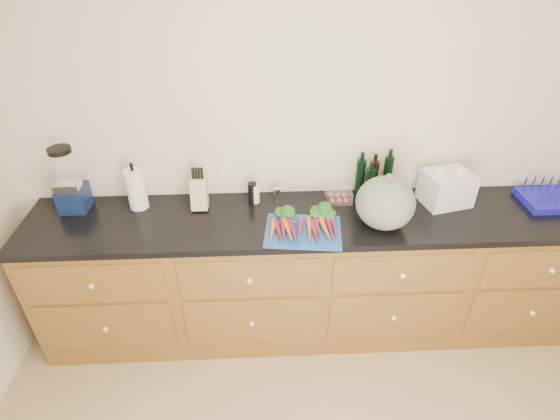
{
  "coord_description": "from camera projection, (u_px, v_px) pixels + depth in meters",
  "views": [
    {
      "loc": [
        -0.36,
        -0.89,
        2.47
      ],
      "look_at": [
        -0.26,
        1.2,
        1.06
      ],
      "focal_mm": 28.0,
      "sensor_mm": 36.0,
      "label": 1
    }
  ],
  "objects": [
    {
      "name": "carrots",
      "position": [
        303.0,
        223.0,
        2.56
      ],
      "size": [
        0.4,
        0.29,
        0.06
      ],
      "color": "orange",
      "rests_on": "cutting_board"
    },
    {
      "name": "dish_rack",
      "position": [
        551.0,
        198.0,
        2.79
      ],
      "size": [
        0.35,
        0.28,
        0.14
      ],
      "color": "#1412A6",
      "rests_on": "countertop"
    },
    {
      "name": "countertop",
      "position": [
        322.0,
        219.0,
        2.69
      ],
      "size": [
        3.64,
        0.62,
        0.04
      ],
      "primitive_type": "cube",
      "color": "black",
      "rests_on": "cabinets"
    },
    {
      "name": "knife_block",
      "position": [
        199.0,
        193.0,
        2.71
      ],
      "size": [
        0.1,
        0.1,
        0.2
      ],
      "primitive_type": "cube",
      "color": "tan",
      "rests_on": "countertop"
    },
    {
      "name": "grinder_pepper",
      "position": [
        253.0,
        193.0,
        2.78
      ],
      "size": [
        0.06,
        0.06,
        0.14
      ],
      "primitive_type": "cylinder",
      "color": "black",
      "rests_on": "countertop"
    },
    {
      "name": "squash",
      "position": [
        385.0,
        203.0,
        2.52
      ],
      "size": [
        0.34,
        0.34,
        0.31
      ],
      "primitive_type": "ellipsoid",
      "color": "#566656",
      "rests_on": "countertop"
    },
    {
      "name": "paper_towel",
      "position": [
        136.0,
        189.0,
        2.7
      ],
      "size": [
        0.12,
        0.12,
        0.26
      ],
      "primitive_type": "cylinder",
      "color": "white",
      "rests_on": "countertop"
    },
    {
      "name": "bottles",
      "position": [
        373.0,
        180.0,
        2.8
      ],
      "size": [
        0.23,
        0.12,
        0.28
      ],
      "color": "black",
      "rests_on": "countertop"
    },
    {
      "name": "canister_chrome",
      "position": [
        277.0,
        195.0,
        2.79
      ],
      "size": [
        0.04,
        0.04,
        0.1
      ],
      "primitive_type": "cylinder",
      "color": "white",
      "rests_on": "countertop"
    },
    {
      "name": "blender_appliance",
      "position": [
        69.0,
        183.0,
        2.65
      ],
      "size": [
        0.17,
        0.17,
        0.42
      ],
      "color": "#0D1C41",
      "rests_on": "countertop"
    },
    {
      "name": "cutting_board",
      "position": [
        303.0,
        231.0,
        2.54
      ],
      "size": [
        0.47,
        0.38,
        0.01
      ],
      "primitive_type": "cube",
      "rotation": [
        0.0,
        0.0,
        -0.11
      ],
      "color": "#184B9A",
      "rests_on": "countertop"
    },
    {
      "name": "tomato_box",
      "position": [
        338.0,
        196.0,
        2.81
      ],
      "size": [
        0.16,
        0.13,
        0.08
      ],
      "primitive_type": "cube",
      "color": "white",
      "rests_on": "countertop"
    },
    {
      "name": "cabinets",
      "position": [
        318.0,
        276.0,
        2.95
      ],
      "size": [
        3.6,
        0.64,
        0.9
      ],
      "color": "brown",
      "rests_on": "ground"
    },
    {
      "name": "grinder_salt",
      "position": [
        255.0,
        194.0,
        2.78
      ],
      "size": [
        0.06,
        0.06,
        0.13
      ],
      "primitive_type": "cylinder",
      "color": "silver",
      "rests_on": "countertop"
    },
    {
      "name": "grocery_bag",
      "position": [
        447.0,
        188.0,
        2.76
      ],
      "size": [
        0.33,
        0.29,
        0.21
      ],
      "primitive_type": null,
      "rotation": [
        0.0,
        0.0,
        0.23
      ],
      "color": "white",
      "rests_on": "countertop"
    },
    {
      "name": "wall_back",
      "position": [
        318.0,
        140.0,
        2.75
      ],
      "size": [
        4.1,
        0.05,
        2.6
      ],
      "primitive_type": "cube",
      "color": "beige",
      "rests_on": "ground"
    }
  ]
}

